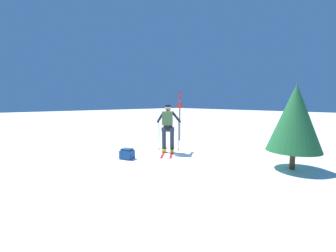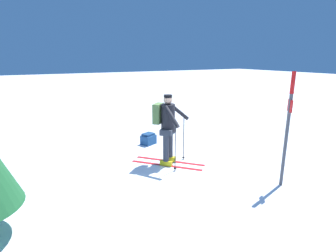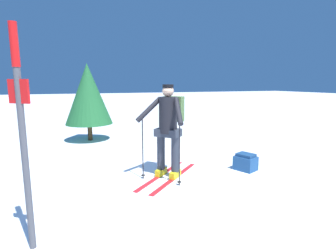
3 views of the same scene
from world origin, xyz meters
The scene contains 5 objects.
ground_plane centered at (0.00, 0.00, 0.00)m, with size 80.00×80.00×0.00m, color white.
skier centered at (-0.35, -0.24, 1.01)m, with size 1.61×1.52×1.74m.
dropped_backpack centered at (-1.95, -0.02, 0.16)m, with size 0.46×0.50×0.34m.
trail_marker centered at (1.83, 1.30, 1.39)m, with size 0.21×0.16×2.35m.
pine_tree centered at (0.80, -4.08, 1.43)m, with size 1.41×1.41×2.35m.
Camera 1 is at (-5.82, -6.21, 1.87)m, focal length 24.00 mm.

